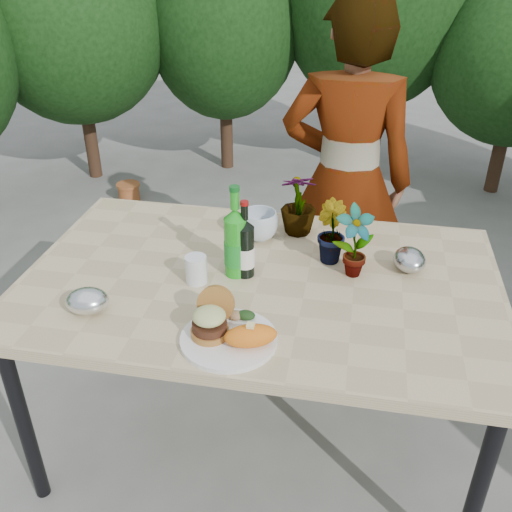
% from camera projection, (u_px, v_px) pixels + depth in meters
% --- Properties ---
extents(ground, '(80.00, 80.00, 0.00)m').
position_uv_depth(ground, '(260.00, 433.00, 2.31)').
color(ground, slate).
rests_on(ground, ground).
extents(patio_table, '(1.60, 1.00, 0.75)m').
position_uv_depth(patio_table, '(260.00, 291.00, 1.95)').
color(patio_table, tan).
rests_on(patio_table, ground).
extents(shrub_hedge, '(6.92, 5.20, 2.19)m').
position_uv_depth(shrub_hedge, '(364.00, 59.00, 3.02)').
color(shrub_hedge, '#382316').
rests_on(shrub_hedge, ground).
extents(dinner_plate, '(0.28, 0.28, 0.01)m').
position_uv_depth(dinner_plate, '(229.00, 339.00, 1.63)').
color(dinner_plate, white).
rests_on(dinner_plate, patio_table).
extents(burger_stack, '(0.11, 0.16, 0.11)m').
position_uv_depth(burger_stack, '(211.00, 318.00, 1.63)').
color(burger_stack, '#B7722D').
rests_on(burger_stack, dinner_plate).
extents(sweet_potato, '(0.17, 0.12, 0.06)m').
position_uv_depth(sweet_potato, '(251.00, 336.00, 1.58)').
color(sweet_potato, orange).
rests_on(sweet_potato, dinner_plate).
extents(grilled_veg, '(0.08, 0.05, 0.03)m').
position_uv_depth(grilled_veg, '(241.00, 315.00, 1.69)').
color(grilled_veg, olive).
rests_on(grilled_veg, dinner_plate).
extents(wine_bottle, '(0.07, 0.07, 0.27)m').
position_uv_depth(wine_bottle, '(245.00, 249.00, 1.89)').
color(wine_bottle, black).
rests_on(wine_bottle, patio_table).
extents(sparkling_water, '(0.08, 0.08, 0.32)m').
position_uv_depth(sparkling_water, '(236.00, 243.00, 1.88)').
color(sparkling_water, '#1D9B1C').
rests_on(sparkling_water, patio_table).
extents(plastic_cup, '(0.07, 0.07, 0.09)m').
position_uv_depth(plastic_cup, '(196.00, 269.00, 1.88)').
color(plastic_cup, white).
rests_on(plastic_cup, patio_table).
extents(seedling_left, '(0.16, 0.14, 0.25)m').
position_uv_depth(seedling_left, '(355.00, 242.00, 1.87)').
color(seedling_left, '#24581E').
rests_on(seedling_left, patio_table).
extents(seedling_mid, '(0.15, 0.15, 0.22)m').
position_uv_depth(seedling_mid, '(330.00, 232.00, 1.97)').
color(seedling_mid, '#265C1F').
rests_on(seedling_mid, patio_table).
extents(seedling_right, '(0.16, 0.16, 0.24)m').
position_uv_depth(seedling_right, '(299.00, 204.00, 2.14)').
color(seedling_right, '#2A571D').
rests_on(seedling_right, patio_table).
extents(blue_bowl, '(0.18, 0.18, 0.11)m').
position_uv_depth(blue_bowl, '(259.00, 225.00, 2.13)').
color(blue_bowl, silver).
rests_on(blue_bowl, patio_table).
extents(foil_packet_left, '(0.15, 0.13, 0.08)m').
position_uv_depth(foil_packet_left, '(87.00, 301.00, 1.74)').
color(foil_packet_left, silver).
rests_on(foil_packet_left, patio_table).
extents(foil_packet_right, '(0.14, 0.15, 0.08)m').
position_uv_depth(foil_packet_right, '(410.00, 260.00, 1.95)').
color(foil_packet_right, '#AFB2B6').
rests_on(foil_packet_right, patio_table).
extents(person, '(0.58, 0.38, 1.59)m').
position_uv_depth(person, '(346.00, 182.00, 2.51)').
color(person, '#A26451').
rests_on(person, ground).
extents(terracotta_pot, '(0.17, 0.17, 0.14)m').
position_uv_depth(terracotta_pot, '(129.00, 192.00, 4.17)').
color(terracotta_pot, '#AA582B').
rests_on(terracotta_pot, ground).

